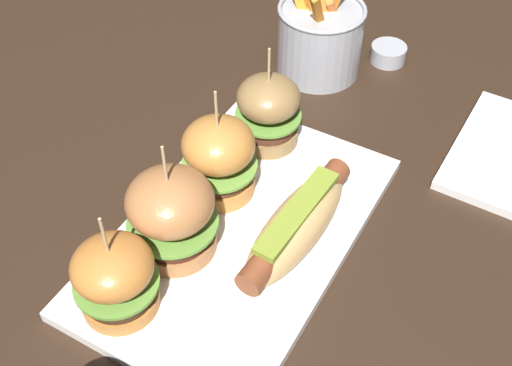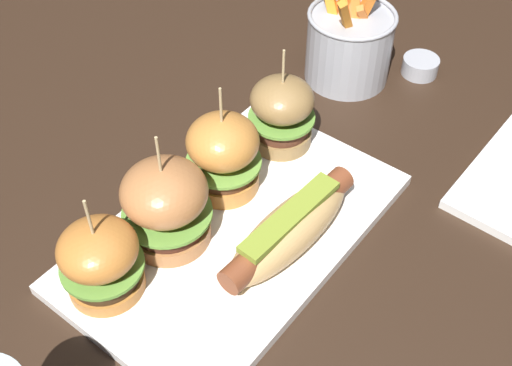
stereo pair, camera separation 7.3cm
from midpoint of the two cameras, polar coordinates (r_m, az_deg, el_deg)
ground_plane at (r=0.74m, az=-4.28°, el=-4.91°), size 3.00×3.00×0.00m
platter_main at (r=0.74m, az=-4.31°, el=-4.57°), size 0.39×0.24×0.01m
hot_dog at (r=0.70m, az=0.61°, el=-3.85°), size 0.20×0.07×0.05m
slider_far_left at (r=0.66m, az=-15.42°, el=-8.17°), size 0.09×0.09×0.13m
slider_center_left at (r=0.69m, az=-10.44°, el=-2.83°), size 0.10×0.10×0.15m
slider_center_right at (r=0.74m, az=-6.08°, el=2.11°), size 0.09×0.09×0.15m
slider_far_right at (r=0.80m, az=-1.51°, el=6.26°), size 0.08×0.08×0.14m
fries_bucket at (r=0.95m, az=3.39°, el=12.57°), size 0.12×0.12×0.15m
sauce_ramekin at (r=1.00m, az=9.50°, el=11.11°), size 0.05×0.05×0.03m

